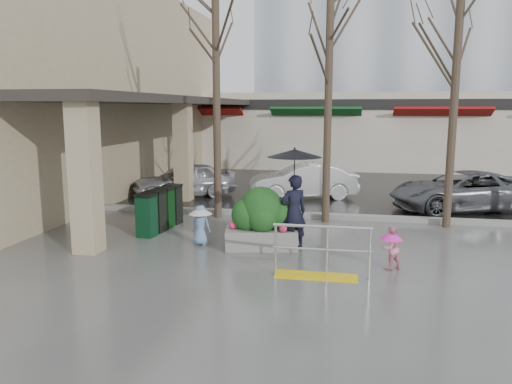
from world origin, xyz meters
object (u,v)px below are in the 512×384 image
(tree_midwest, at_px, (330,33))
(child_blue, at_px, (200,221))
(woman, at_px, (294,190))
(child_pink, at_px, (391,245))
(news_boxes, at_px, (160,209))
(car_c, at_px, (463,191))
(planter, at_px, (262,219))
(handrail, at_px, (320,258))
(tree_mideast, at_px, (458,44))
(car_a, at_px, (184,180))
(car_b, at_px, (303,181))
(tree_west, at_px, (216,42))

(tree_midwest, distance_m, child_blue, 6.22)
(woman, relative_size, child_pink, 2.67)
(news_boxes, relative_size, car_c, 0.44)
(child_pink, distance_m, planter, 3.05)
(news_boxes, bearing_deg, car_c, 31.34)
(handrail, bearing_deg, child_blue, 149.28)
(tree_mideast, xyz_separation_m, car_a, (-8.63, 3.10, -4.23))
(handrail, height_order, planter, planter)
(woman, bearing_deg, child_blue, -30.73)
(planter, xyz_separation_m, car_a, (-4.02, 6.10, -0.06))
(child_pink, relative_size, car_a, 0.24)
(woman, distance_m, car_b, 6.71)
(woman, bearing_deg, car_a, -84.30)
(planter, bearing_deg, handrail, -50.84)
(news_boxes, bearing_deg, car_a, 106.64)
(car_b, bearing_deg, tree_midwest, -1.44)
(tree_midwest, height_order, child_blue, tree_midwest)
(tree_mideast, bearing_deg, woman, -142.29)
(woman, relative_size, car_b, 0.62)
(tree_west, height_order, news_boxes, tree_west)
(tree_west, bearing_deg, car_b, 59.27)
(tree_west, relative_size, car_a, 1.84)
(tree_midwest, xyz_separation_m, child_pink, (1.54, -4.05, -4.73))
(tree_midwest, bearing_deg, child_blue, -132.38)
(tree_mideast, xyz_separation_m, child_pink, (-1.76, -4.05, -4.35))
(woman, bearing_deg, car_b, -118.39)
(tree_west, relative_size, child_blue, 6.96)
(handrail, bearing_deg, tree_midwest, 91.91)
(tree_mideast, bearing_deg, child_blue, -153.37)
(tree_west, xyz_separation_m, tree_midwest, (3.20, 0.00, 0.15))
(woman, distance_m, planter, 1.02)
(handrail, xyz_separation_m, planter, (-1.47, 1.81, 0.32))
(car_a, height_order, car_b, same)
(child_blue, distance_m, car_a, 6.66)
(car_a, distance_m, car_c, 9.53)
(child_blue, bearing_deg, tree_midwest, -124.70)
(tree_mideast, bearing_deg, tree_west, -180.00)
(news_boxes, bearing_deg, planter, -17.02)
(tree_west, height_order, car_c, tree_west)
(planter, height_order, car_b, planter)
(car_b, bearing_deg, tree_west, -47.79)
(woman, bearing_deg, planter, -31.90)
(tree_midwest, relative_size, car_a, 1.89)
(car_a, relative_size, car_c, 0.82)
(child_blue, height_order, car_b, car_b)
(child_pink, height_order, car_a, car_a)
(car_b, bearing_deg, car_a, -99.65)
(woman, height_order, car_a, woman)
(tree_midwest, height_order, car_c, tree_midwest)
(car_a, bearing_deg, tree_west, 8.35)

